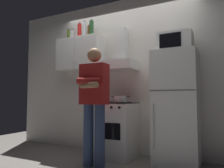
% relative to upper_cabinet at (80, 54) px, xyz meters
% --- Properties ---
extents(ground_plane, '(7.00, 7.00, 0.00)m').
position_rel_upper_cabinet_xyz_m(ground_plane, '(0.85, -0.37, -1.75)').
color(ground_plane, slate).
extents(back_wall_tiled, '(4.80, 0.10, 2.70)m').
position_rel_upper_cabinet_xyz_m(back_wall_tiled, '(0.85, 0.23, -0.40)').
color(back_wall_tiled, silver).
rests_on(back_wall_tiled, ground_plane).
extents(upper_cabinet, '(0.90, 0.37, 0.60)m').
position_rel_upper_cabinet_xyz_m(upper_cabinet, '(0.00, 0.00, 0.00)').
color(upper_cabinet, white).
extents(stove_oven, '(0.60, 0.62, 0.87)m').
position_rel_upper_cabinet_xyz_m(stove_oven, '(0.80, -0.13, -1.32)').
color(stove_oven, white).
rests_on(stove_oven, ground_plane).
extents(range_hood, '(0.60, 0.44, 0.75)m').
position_rel_upper_cabinet_xyz_m(range_hood, '(0.80, 0.00, -0.15)').
color(range_hood, white).
extents(refrigerator, '(0.60, 0.62, 1.60)m').
position_rel_upper_cabinet_xyz_m(refrigerator, '(1.75, -0.12, -0.95)').
color(refrigerator, white).
rests_on(refrigerator, ground_plane).
extents(microwave, '(0.48, 0.37, 0.28)m').
position_rel_upper_cabinet_xyz_m(microwave, '(1.75, -0.11, -0.01)').
color(microwave, silver).
rests_on(microwave, refrigerator).
extents(person_standing, '(0.38, 0.33, 1.64)m').
position_rel_upper_cabinet_xyz_m(person_standing, '(0.75, -0.73, -0.85)').
color(person_standing, navy).
rests_on(person_standing, ground_plane).
extents(cooking_pot, '(0.30, 0.20, 0.10)m').
position_rel_upper_cabinet_xyz_m(cooking_pot, '(0.93, -0.24, -0.83)').
color(cooking_pot, '#B7BABF').
rests_on(cooking_pot, stove_oven).
extents(bottle_vodka_clear, '(0.07, 0.07, 0.32)m').
position_rel_upper_cabinet_xyz_m(bottle_vodka_clear, '(0.09, -0.01, 0.45)').
color(bottle_vodka_clear, silver).
rests_on(bottle_vodka_clear, upper_cabinet).
extents(bottle_canister_steel, '(0.09, 0.09, 0.20)m').
position_rel_upper_cabinet_xyz_m(bottle_canister_steel, '(-0.17, -0.03, 0.39)').
color(bottle_canister_steel, '#B2B5BA').
rests_on(bottle_canister_steel, upper_cabinet).
extents(bottle_olive_oil, '(0.06, 0.06, 0.23)m').
position_rel_upper_cabinet_xyz_m(bottle_olive_oil, '(-0.30, 0.03, 0.41)').
color(bottle_olive_oil, '#4C6B19').
rests_on(bottle_olive_oil, upper_cabinet).
extents(bottle_wine_green, '(0.08, 0.08, 0.30)m').
position_rel_upper_cabinet_xyz_m(bottle_wine_green, '(0.26, -0.03, 0.45)').
color(bottle_wine_green, '#19471E').
rests_on(bottle_wine_green, upper_cabinet).
extents(bottle_soda_red, '(0.07, 0.07, 0.29)m').
position_rel_upper_cabinet_xyz_m(bottle_soda_red, '(-0.01, -0.02, 0.44)').
color(bottle_soda_red, red).
rests_on(bottle_soda_red, upper_cabinet).
extents(bottle_beer_brown, '(0.07, 0.07, 0.24)m').
position_rel_upper_cabinet_xyz_m(bottle_beer_brown, '(0.17, 0.04, 0.41)').
color(bottle_beer_brown, brown).
rests_on(bottle_beer_brown, upper_cabinet).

